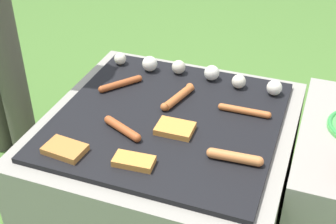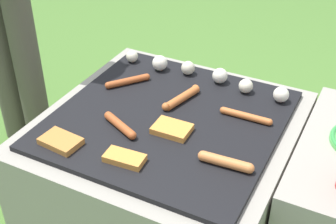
# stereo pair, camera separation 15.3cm
# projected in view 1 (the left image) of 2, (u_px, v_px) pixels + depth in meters

# --- Properties ---
(ground_plane) EXTENTS (14.00, 14.00, 0.00)m
(ground_plane) POSITION_uv_depth(u_px,v_px,m) (168.00, 210.00, 1.78)
(ground_plane) COLOR #47702D
(grill) EXTENTS (0.81, 0.81, 0.43)m
(grill) POSITION_uv_depth(u_px,v_px,m) (168.00, 167.00, 1.66)
(grill) COLOR gray
(grill) RESTS_ON ground_plane
(sausage_mid_left) EXTENTS (0.18, 0.03, 0.02)m
(sausage_mid_left) POSITION_uv_depth(u_px,v_px,m) (244.00, 111.00, 1.55)
(sausage_mid_left) COLOR #B7602D
(sausage_mid_left) RESTS_ON grill
(sausage_front_left) EXTENTS (0.12, 0.14, 0.02)m
(sausage_front_left) POSITION_uv_depth(u_px,v_px,m) (121.00, 84.00, 1.70)
(sausage_front_left) COLOR #A34C23
(sausage_front_left) RESTS_ON grill
(sausage_back_right) EXTENTS (0.15, 0.08, 0.03)m
(sausage_back_right) POSITION_uv_depth(u_px,v_px,m) (122.00, 128.00, 1.47)
(sausage_back_right) COLOR #A34C23
(sausage_back_right) RESTS_ON grill
(sausage_front_center) EXTENTS (0.07, 0.18, 0.03)m
(sausage_front_center) POSITION_uv_depth(u_px,v_px,m) (178.00, 97.00, 1.62)
(sausage_front_center) COLOR #B7602D
(sausage_front_center) RESTS_ON grill
(sausage_front_right) EXTENTS (0.17, 0.04, 0.03)m
(sausage_front_right) POSITION_uv_depth(u_px,v_px,m) (235.00, 157.00, 1.35)
(sausage_front_right) COLOR #C6753D
(sausage_front_right) RESTS_ON grill
(bread_slice_right) EXTENTS (0.12, 0.07, 0.02)m
(bread_slice_right) POSITION_uv_depth(u_px,v_px,m) (134.00, 161.00, 1.34)
(bread_slice_right) COLOR #D18438
(bread_slice_right) RESTS_ON grill
(bread_slice_center) EXTENTS (0.13, 0.09, 0.02)m
(bread_slice_center) POSITION_uv_depth(u_px,v_px,m) (65.00, 149.00, 1.39)
(bread_slice_center) COLOR #B27033
(bread_slice_center) RESTS_ON grill
(bread_slice_left) EXTENTS (0.12, 0.09, 0.02)m
(bread_slice_left) POSITION_uv_depth(u_px,v_px,m) (175.00, 128.00, 1.47)
(bread_slice_left) COLOR #D18438
(bread_slice_left) RESTS_ON grill
(mushroom_row) EXTENTS (0.66, 0.08, 0.06)m
(mushroom_row) POSITION_uv_depth(u_px,v_px,m) (196.00, 72.00, 1.74)
(mushroom_row) COLOR beige
(mushroom_row) RESTS_ON grill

